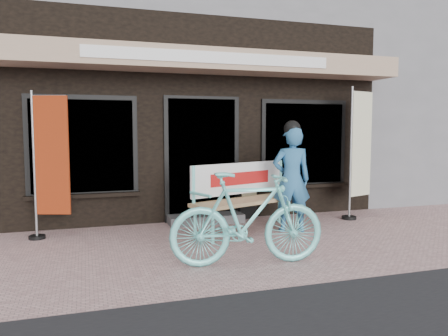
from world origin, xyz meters
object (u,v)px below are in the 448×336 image
object	(u,v)px
person	(291,177)
menu_stand	(248,196)
bench	(245,191)
nobori_red	(49,163)
nobori_cream	(359,151)
bicycle	(248,219)

from	to	relation	value
person	menu_stand	size ratio (longest dim) A/B	2.16
bench	menu_stand	xyz separation A→B (m)	(0.38, 0.87, -0.22)
nobori_red	nobori_cream	xyz separation A→B (m)	(5.26, -0.04, 0.10)
bench	nobori_cream	world-z (taller)	nobori_cream
bench	person	distance (m)	0.77
bicycle	menu_stand	world-z (taller)	bicycle
nobori_cream	menu_stand	distance (m)	2.18
menu_stand	bench	bearing A→B (deg)	-133.73
bicycle	menu_stand	size ratio (longest dim) A/B	2.30
bicycle	menu_stand	bearing A→B (deg)	-13.56
person	menu_stand	xyz separation A→B (m)	(-0.31, 1.12, -0.45)
nobori_red	menu_stand	xyz separation A→B (m)	(3.30, 0.49, -0.71)
bicycle	nobori_red	bearing A→B (deg)	56.22
nobori_red	person	bearing A→B (deg)	8.40
bench	menu_stand	bearing A→B (deg)	46.24
nobori_cream	person	bearing A→B (deg)	-178.40
nobori_red	bench	bearing A→B (deg)	10.86
nobori_red	menu_stand	bearing A→B (deg)	26.76
person	menu_stand	world-z (taller)	person
bench	menu_stand	world-z (taller)	bench
bench	bicycle	distance (m)	1.76
bench	nobori_red	bearing A→B (deg)	152.14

